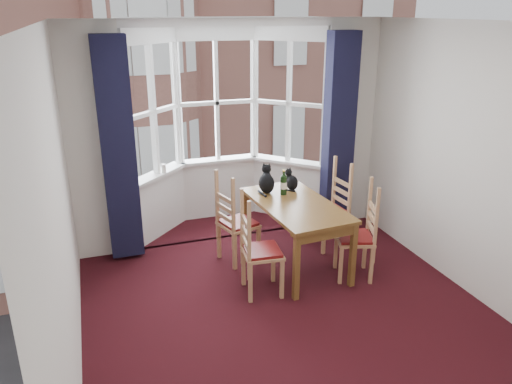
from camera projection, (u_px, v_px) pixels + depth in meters
name	position (u px, v px, depth m)	size (l,w,h in m)	color
floor	(300.00, 329.00, 4.81)	(4.50, 4.50, 0.00)	black
ceiling	(311.00, 22.00, 3.84)	(4.50, 4.50, 0.00)	white
wall_left	(59.00, 223.00, 3.72)	(4.50, 4.50, 0.00)	silver
wall_right	(490.00, 170.00, 4.93)	(4.50, 4.50, 0.00)	silver
wall_near	(502.00, 351.00, 2.33)	(4.00, 4.00, 0.00)	silver
wall_back_pier_left	(97.00, 145.00, 5.82)	(0.70, 0.12, 2.80)	silver
wall_back_pier_right	(348.00, 125.00, 6.82)	(0.70, 0.12, 2.80)	silver
bay_window	(222.00, 126.00, 6.77)	(2.76, 0.94, 2.80)	white
curtain_left	(118.00, 152.00, 5.75)	(0.38, 0.22, 2.60)	black
curtain_right	(339.00, 133.00, 6.61)	(0.38, 0.22, 2.60)	black
dining_table	(296.00, 211.00, 5.78)	(0.91, 1.54, 0.79)	brown
chair_left_near	(254.00, 253.00, 5.27)	(0.44, 0.46, 0.92)	tan
chair_left_far	(232.00, 226.00, 5.93)	(0.50, 0.51, 0.92)	tan
chair_right_near	(363.00, 238.00, 5.61)	(0.51, 0.53, 0.92)	tan
chair_right_far	(335.00, 211.00, 6.37)	(0.44, 0.46, 0.92)	tan
cat_left	(267.00, 181.00, 6.05)	(0.25, 0.30, 0.36)	black
cat_right	(292.00, 181.00, 6.16)	(0.20, 0.23, 0.27)	black
wine_bottle	(284.00, 184.00, 5.98)	(0.08, 0.08, 0.31)	black
candle_tall	(164.00, 168.00, 6.54)	(0.06, 0.06, 0.12)	white
street	(116.00, 141.00, 35.52)	(80.00, 80.00, 0.00)	#333335
tenement_building	(134.00, 50.00, 16.69)	(18.40, 7.80, 15.20)	#91584A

